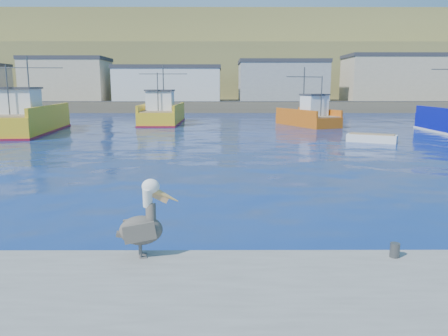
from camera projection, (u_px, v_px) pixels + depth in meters
name	position (u px, v px, depth m)	size (l,w,h in m)	color
ground	(242.00, 228.00, 12.46)	(260.00, 260.00, 0.00)	#071554
dock_bollards	(279.00, 250.00, 9.00)	(36.20, 0.20, 0.30)	#4C4C4C
far_shore	(224.00, 69.00, 118.21)	(200.00, 81.00, 24.00)	brown
trawler_yellow_a	(26.00, 120.00, 38.58)	(6.17, 13.86, 6.79)	yellow
trawler_yellow_b	(162.00, 114.00, 48.57)	(5.44, 11.48, 6.54)	yellow
boat_orange	(309.00, 116.00, 45.44)	(5.83, 8.64, 6.05)	#C25711
skiff_mid	(372.00, 139.00, 31.97)	(3.66, 2.67, 0.76)	silver
pelican	(143.00, 224.00, 8.97)	(1.33, 0.68, 1.63)	#595451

